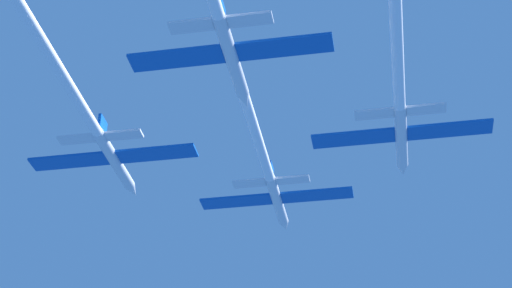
{
  "coord_description": "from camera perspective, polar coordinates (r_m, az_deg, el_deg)",
  "views": [
    {
      "loc": [
        11.84,
        -82.33,
        -43.39
      ],
      "look_at": [
        0.18,
        -14.02,
        -0.25
      ],
      "focal_mm": 59.24,
      "sensor_mm": 36.0,
      "label": 1
    }
  ],
  "objects": [
    {
      "name": "jet_right_wing",
      "position": [
        69.99,
        9.51,
        6.38
      ],
      "size": [
        16.88,
        49.94,
        2.8
      ],
      "color": "silver"
    },
    {
      "name": "jet_left_wing",
      "position": [
        72.89,
        -13.31,
        5.19
      ],
      "size": [
        16.88,
        54.62,
        2.8
      ],
      "color": "silver"
    },
    {
      "name": "jet_lead",
      "position": [
        79.48,
        -0.35,
        1.8
      ],
      "size": [
        16.88,
        57.08,
        2.8
      ],
      "color": "silver"
    }
  ]
}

